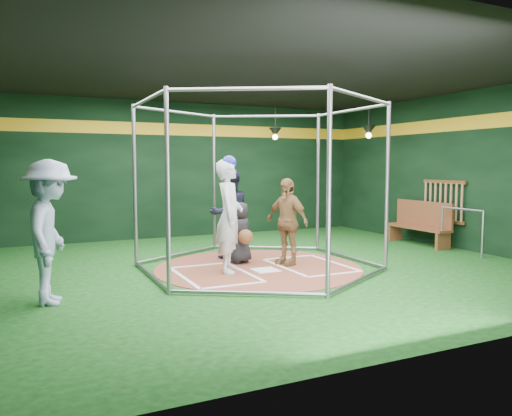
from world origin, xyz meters
name	(u,v)px	position (x,y,z in m)	size (l,w,h in m)	color
room_shell	(258,172)	(0.00, 0.01, 1.75)	(10.10, 9.10, 3.53)	#0D3A0E
clay_disc	(258,268)	(0.00, 0.00, 0.01)	(3.80, 3.80, 0.01)	brown
home_plate	(265,270)	(0.00, -0.30, 0.02)	(0.43, 0.43, 0.01)	white
batter_box_left	(215,274)	(-0.95, -0.25, 0.02)	(1.17, 1.77, 0.01)	white
batter_box_right	(310,265)	(0.95, -0.25, 0.02)	(1.17, 1.77, 0.01)	white
batting_cage	(258,187)	(0.00, 0.00, 1.50)	(4.05, 4.67, 3.00)	gray
bat_rack	(443,201)	(4.93, 0.40, 1.05)	(0.07, 1.25, 0.98)	brown
pendant_lamp_near	(275,132)	(2.20, 3.60, 2.74)	(0.34, 0.34, 0.90)	black
pendant_lamp_far	(369,131)	(4.00, 2.00, 2.74)	(0.34, 0.34, 0.90)	black
batter_figure	(229,215)	(-0.62, -0.12, 1.02)	(0.75, 0.86, 2.04)	silver
visitor_leopard	(287,221)	(0.61, 0.03, 0.83)	(0.96, 0.40, 1.63)	#B3854C
catcher_figure	(241,233)	(-0.13, 0.50, 0.59)	(0.67, 0.67, 1.17)	black
umpire	(230,214)	(-0.11, 1.12, 0.91)	(0.87, 0.68, 1.79)	black
bystander_blue	(50,232)	(-3.56, -0.92, 0.99)	(1.27, 0.73, 1.97)	#92A6C2
dugout_bench	(420,223)	(4.63, 0.79, 0.53)	(0.41, 1.77, 1.03)	brown
steel_railing	(462,223)	(4.55, -0.50, 0.65)	(0.05, 1.13, 0.98)	gray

